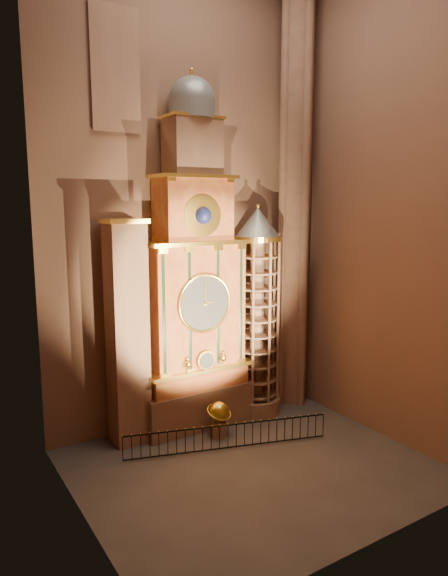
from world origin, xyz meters
TOP-DOWN VIEW (x-y plane):
  - floor at (0.00, 0.00)m, footprint 14.00×14.00m
  - wall_back at (0.00, 6.00)m, footprint 22.00×0.00m
  - wall_left at (-7.00, 0.00)m, footprint 0.00×22.00m
  - wall_right at (7.00, 0.00)m, footprint 0.00×22.00m
  - astronomical_clock at (0.00, 4.96)m, footprint 5.60×2.41m
  - portrait_tower at (-3.40, 4.98)m, footprint 1.80×1.60m
  - stair_turret at (3.50, 4.70)m, footprint 2.50×2.50m
  - gothic_pier at (6.10, 5.00)m, footprint 2.04×2.04m
  - stained_glass_window at (-3.20, 5.92)m, footprint 2.20×0.14m
  - celestial_globe at (0.27, 3.15)m, footprint 1.45×1.41m
  - iron_railing at (-0.06, 1.86)m, footprint 8.80×2.82m

SIDE VIEW (x-z plane):
  - floor at x=0.00m, z-range 0.00..0.00m
  - iron_railing at x=-0.06m, z-range 0.05..1.17m
  - celestial_globe at x=0.27m, z-range 0.17..1.89m
  - portrait_tower at x=-3.40m, z-range 0.05..10.25m
  - stair_turret at x=3.50m, z-range -0.13..10.67m
  - astronomical_clock at x=0.00m, z-range -1.67..15.03m
  - wall_back at x=0.00m, z-range 0.00..22.00m
  - wall_left at x=-7.00m, z-range 0.00..22.00m
  - wall_right at x=7.00m, z-range 0.00..22.00m
  - gothic_pier at x=6.10m, z-range 0.00..22.00m
  - stained_glass_window at x=-3.20m, z-range 13.90..19.10m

